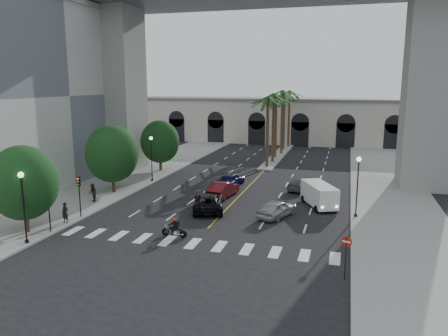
# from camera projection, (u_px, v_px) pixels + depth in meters

# --- Properties ---
(ground) EXTENTS (140.00, 140.00, 0.00)m
(ground) POSITION_uv_depth(u_px,v_px,m) (200.00, 237.00, 33.02)
(ground) COLOR black
(ground) RESTS_ON ground
(sidewalk_left) EXTENTS (8.00, 100.00, 0.15)m
(sidewalk_left) POSITION_uv_depth(u_px,v_px,m) (121.00, 181.00, 51.20)
(sidewalk_left) COLOR gray
(sidewalk_left) RESTS_ON ground
(sidewalk_right) EXTENTS (8.00, 100.00, 0.15)m
(sidewalk_right) POSITION_uv_depth(u_px,v_px,m) (393.00, 200.00, 43.13)
(sidewalk_right) COLOR gray
(sidewalk_right) RESTS_ON ground
(median) EXTENTS (2.00, 24.00, 0.20)m
(median) POSITION_uv_depth(u_px,v_px,m) (278.00, 156.00, 68.86)
(median) COLOR gray
(median) RESTS_ON ground
(building_left) EXTENTS (16.50, 32.50, 20.60)m
(building_left) POSITION_uv_depth(u_px,v_px,m) (9.00, 93.00, 49.61)
(building_left) COLOR beige
(building_left) RESTS_ON ground
(pier_building) EXTENTS (71.00, 10.50, 8.50)m
(pier_building) POSITION_uv_depth(u_px,v_px,m) (293.00, 120.00, 84.10)
(pier_building) COLOR beige
(pier_building) RESTS_ON ground
(bridge) EXTENTS (75.00, 13.00, 26.00)m
(bridge) POSITION_uv_depth(u_px,v_px,m) (290.00, 19.00, 49.28)
(bridge) COLOR gray
(bridge) RESTS_ON ground
(palm_a) EXTENTS (3.20, 3.20, 10.30)m
(palm_a) POSITION_uv_depth(u_px,v_px,m) (268.00, 101.00, 57.69)
(palm_a) COLOR #47331E
(palm_a) RESTS_ON ground
(palm_b) EXTENTS (3.20, 3.20, 10.60)m
(palm_b) POSITION_uv_depth(u_px,v_px,m) (274.00, 97.00, 61.38)
(palm_b) COLOR #47331E
(palm_b) RESTS_ON ground
(palm_c) EXTENTS (3.20, 3.20, 10.10)m
(palm_c) POSITION_uv_depth(u_px,v_px,m) (276.00, 100.00, 65.32)
(palm_c) COLOR #47331E
(palm_c) RESTS_ON ground
(palm_d) EXTENTS (3.20, 3.20, 10.90)m
(palm_d) POSITION_uv_depth(u_px,v_px,m) (283.00, 94.00, 68.86)
(palm_d) COLOR #47331E
(palm_d) RESTS_ON ground
(palm_e) EXTENTS (3.20, 3.20, 10.40)m
(palm_e) POSITION_uv_depth(u_px,v_px,m) (285.00, 96.00, 72.79)
(palm_e) COLOR #47331E
(palm_e) RESTS_ON ground
(palm_f) EXTENTS (3.20, 3.20, 10.70)m
(palm_f) POSITION_uv_depth(u_px,v_px,m) (290.00, 94.00, 76.43)
(palm_f) COLOR #47331E
(palm_f) RESTS_ON ground
(street_tree_near) EXTENTS (5.20, 5.20, 6.89)m
(street_tree_near) POSITION_uv_depth(u_px,v_px,m) (23.00, 183.00, 32.91)
(street_tree_near) COLOR #382616
(street_tree_near) RESTS_ON ground
(street_tree_mid) EXTENTS (5.44, 5.44, 7.21)m
(street_tree_mid) POSITION_uv_depth(u_px,v_px,m) (112.00, 154.00, 45.14)
(street_tree_mid) COLOR #382616
(street_tree_mid) RESTS_ON ground
(street_tree_far) EXTENTS (5.04, 5.04, 6.68)m
(street_tree_far) POSITION_uv_depth(u_px,v_px,m) (160.00, 142.00, 56.52)
(street_tree_far) COLOR #382616
(street_tree_far) RESTS_ON ground
(lamp_post_left_near) EXTENTS (0.40, 0.40, 5.35)m
(lamp_post_left_near) POSITION_uv_depth(u_px,v_px,m) (23.00, 202.00, 30.75)
(lamp_post_left_near) COLOR black
(lamp_post_left_near) RESTS_ON ground
(lamp_post_left_far) EXTENTS (0.40, 0.40, 5.35)m
(lamp_post_left_far) POSITION_uv_depth(u_px,v_px,m) (151.00, 155.00, 50.56)
(lamp_post_left_far) COLOR black
(lamp_post_left_far) RESTS_ON ground
(lamp_post_right) EXTENTS (0.40, 0.40, 5.35)m
(lamp_post_right) POSITION_uv_depth(u_px,v_px,m) (358.00, 182.00, 36.89)
(lamp_post_right) COLOR black
(lamp_post_right) RESTS_ON ground
(traffic_signal_near) EXTENTS (0.25, 0.18, 3.65)m
(traffic_signal_near) POSITION_uv_depth(u_px,v_px,m) (48.00, 202.00, 33.22)
(traffic_signal_near) COLOR black
(traffic_signal_near) RESTS_ON ground
(traffic_signal_far) EXTENTS (0.25, 0.18, 3.65)m
(traffic_signal_far) POSITION_uv_depth(u_px,v_px,m) (79.00, 190.00, 36.99)
(traffic_signal_far) COLOR black
(traffic_signal_far) RESTS_ON ground
(motorcycle_rider) EXTENTS (2.09, 0.56, 1.50)m
(motorcycle_rider) POSITION_uv_depth(u_px,v_px,m) (175.00, 228.00, 32.82)
(motorcycle_rider) COLOR black
(motorcycle_rider) RESTS_ON ground
(car_a) EXTENTS (3.27, 4.78, 1.51)m
(car_a) POSITION_uv_depth(u_px,v_px,m) (277.00, 209.00, 37.71)
(car_a) COLOR #A1A1A5
(car_a) RESTS_ON ground
(car_b) EXTENTS (2.37, 5.05, 1.60)m
(car_b) POSITION_uv_depth(u_px,v_px,m) (223.00, 189.00, 44.30)
(car_b) COLOR #551114
(car_b) RESTS_ON ground
(car_c) EXTENTS (4.15, 6.16, 1.57)m
(car_c) POSITION_uv_depth(u_px,v_px,m) (208.00, 202.00, 39.63)
(car_c) COLOR black
(car_c) RESTS_ON ground
(car_d) EXTENTS (2.95, 4.89, 1.32)m
(car_d) POSITION_uv_depth(u_px,v_px,m) (301.00, 184.00, 47.23)
(car_d) COLOR #58595D
(car_d) RESTS_ON ground
(car_e) EXTENTS (2.57, 4.64, 1.49)m
(car_e) POSITION_uv_depth(u_px,v_px,m) (231.00, 179.00, 49.07)
(car_e) COLOR #0D113E
(car_e) RESTS_ON ground
(cargo_van) EXTENTS (3.85, 5.40, 2.16)m
(cargo_van) POSITION_uv_depth(u_px,v_px,m) (319.00, 194.00, 40.70)
(cargo_van) COLOR white
(cargo_van) RESTS_ON ground
(pedestrian_a) EXTENTS (0.66, 0.46, 1.72)m
(pedestrian_a) POSITION_uv_depth(u_px,v_px,m) (65.00, 213.00, 35.62)
(pedestrian_a) COLOR black
(pedestrian_a) RESTS_ON sidewalk_left
(pedestrian_b) EXTENTS (1.10, 1.10, 1.79)m
(pedestrian_b) POSITION_uv_depth(u_px,v_px,m) (93.00, 193.00, 41.85)
(pedestrian_b) COLOR black
(pedestrian_b) RESTS_ON sidewalk_left
(do_not_enter_sign) EXTENTS (0.63, 0.25, 2.69)m
(do_not_enter_sign) POSITION_uv_depth(u_px,v_px,m) (346.00, 248.00, 25.49)
(do_not_enter_sign) COLOR black
(do_not_enter_sign) RESTS_ON ground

